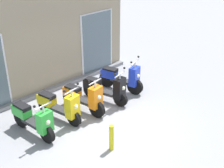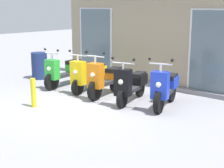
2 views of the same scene
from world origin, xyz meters
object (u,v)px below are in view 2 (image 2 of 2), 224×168
scooter_green (64,71)px  scooter_blue (165,88)px  scooter_yellow (89,75)px  curb_bollard (33,93)px  trash_bin (39,66)px  scooter_black (131,84)px  scooter_orange (105,79)px

scooter_green → scooter_blue: bearing=2.3°
scooter_green → scooter_yellow: bearing=6.5°
curb_bollard → scooter_yellow: bearing=93.5°
trash_bin → scooter_black: bearing=-3.7°
scooter_yellow → scooter_orange: 0.78m
scooter_green → scooter_yellow: scooter_yellow is taller
scooter_yellow → trash_bin: (-2.38, 0.11, -0.03)m
scooter_orange → curb_bollard: size_ratio=2.26×
curb_bollard → scooter_orange: bearing=70.8°
scooter_green → scooter_orange: 1.68m
scooter_orange → trash_bin: scooter_orange is taller
scooter_orange → trash_bin: bearing=175.4°
scooter_yellow → scooter_green: bearing=-173.5°
scooter_yellow → trash_bin: scooter_yellow is taller
scooter_orange → trash_bin: (-3.15, 0.25, -0.04)m
scooter_blue → curb_bollard: (-2.40, -2.03, -0.13)m
scooter_orange → scooter_blue: 1.76m
scooter_yellow → scooter_orange: bearing=-10.6°
scooter_blue → trash_bin: 4.90m
scooter_yellow → scooter_black: (1.64, -0.15, 0.01)m
scooter_orange → scooter_black: size_ratio=1.00×
scooter_green → curb_bollard: scooter_green is taller
scooter_yellow → curb_bollard: scooter_yellow is taller
scooter_black → curb_bollard: 2.39m
scooter_blue → trash_bin: bearing=179.1°
scooter_green → scooter_orange: size_ratio=1.02×
scooter_green → trash_bin: scooter_green is taller
scooter_orange → scooter_blue: scooter_orange is taller
scooter_black → scooter_blue: bearing=11.9°
scooter_orange → curb_bollard: (-0.64, -1.85, -0.13)m
trash_bin → curb_bollard: 3.27m
trash_bin → scooter_orange: bearing=-4.6°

